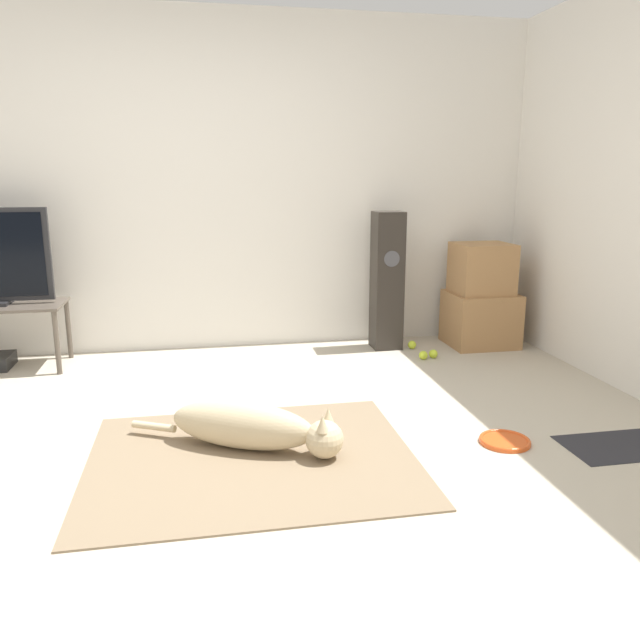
# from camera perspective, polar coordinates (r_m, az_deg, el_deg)

# --- Properties ---
(ground_plane) EXTENTS (12.00, 12.00, 0.00)m
(ground_plane) POSITION_cam_1_polar(r_m,az_deg,el_deg) (3.15, -9.25, -12.42)
(ground_plane) COLOR #BCB29E
(wall_back) EXTENTS (8.00, 0.06, 2.55)m
(wall_back) POSITION_cam_1_polar(r_m,az_deg,el_deg) (4.95, -10.57, 12.05)
(wall_back) COLOR silver
(wall_back) RESTS_ON ground_plane
(area_rug) EXTENTS (1.57, 1.29, 0.01)m
(area_rug) POSITION_cam_1_polar(r_m,az_deg,el_deg) (3.12, -6.22, -12.47)
(area_rug) COLOR #847056
(area_rug) RESTS_ON ground_plane
(dog) EXTENTS (1.04, 0.59, 0.24)m
(dog) POSITION_cam_1_polar(r_m,az_deg,el_deg) (3.16, -6.08, -9.69)
(dog) COLOR beige
(dog) RESTS_ON area_rug
(frisbee) EXTENTS (0.26, 0.26, 0.03)m
(frisbee) POSITION_cam_1_polar(r_m,az_deg,el_deg) (3.41, 16.54, -10.54)
(frisbee) COLOR #DB511E
(frisbee) RESTS_ON ground_plane
(cardboard_box_lower) EXTENTS (0.52, 0.47, 0.43)m
(cardboard_box_lower) POSITION_cam_1_polar(r_m,az_deg,el_deg) (5.20, 14.45, 0.10)
(cardboard_box_lower) COLOR #A87A4C
(cardboard_box_lower) RESTS_ON ground_plane
(cardboard_box_upper) EXTENTS (0.43, 0.39, 0.40)m
(cardboard_box_upper) POSITION_cam_1_polar(r_m,az_deg,el_deg) (5.12, 14.59, 4.58)
(cardboard_box_upper) COLOR #A87A4C
(cardboard_box_upper) RESTS_ON cardboard_box_lower
(floor_speaker) EXTENTS (0.22, 0.23, 1.08)m
(floor_speaker) POSITION_cam_1_polar(r_m,az_deg,el_deg) (4.92, 6.14, 3.58)
(floor_speaker) COLOR #2D2823
(floor_speaker) RESTS_ON ground_plane
(tennis_ball_by_boxes) EXTENTS (0.07, 0.07, 0.07)m
(tennis_ball_by_boxes) POSITION_cam_1_polar(r_m,az_deg,el_deg) (5.01, 8.41, -2.26)
(tennis_ball_by_boxes) COLOR #C6E033
(tennis_ball_by_boxes) RESTS_ON ground_plane
(tennis_ball_near_speaker) EXTENTS (0.07, 0.07, 0.07)m
(tennis_ball_near_speaker) POSITION_cam_1_polar(r_m,az_deg,el_deg) (4.78, 10.32, -3.06)
(tennis_ball_near_speaker) COLOR #C6E033
(tennis_ball_near_speaker) RESTS_ON ground_plane
(tennis_ball_loose_on_carpet) EXTENTS (0.07, 0.07, 0.07)m
(tennis_ball_loose_on_carpet) POSITION_cam_1_polar(r_m,az_deg,el_deg) (4.74, 9.43, -3.19)
(tennis_ball_loose_on_carpet) COLOR #C6E033
(tennis_ball_loose_on_carpet) RESTS_ON ground_plane
(door_mat) EXTENTS (0.76, 0.36, 0.01)m
(door_mat) POSITION_cam_1_polar(r_m,az_deg,el_deg) (3.64, 26.98, -10.11)
(door_mat) COLOR #28282D
(door_mat) RESTS_ON ground_plane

